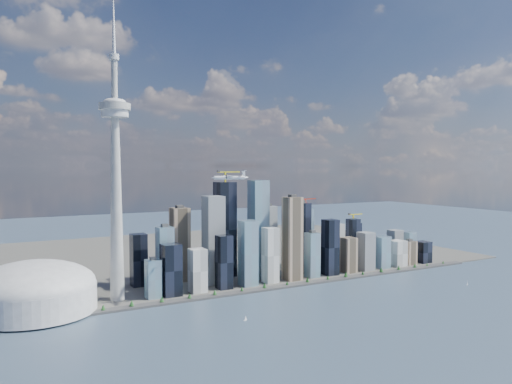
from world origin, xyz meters
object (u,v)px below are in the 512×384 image
airplane (230,177)px  sailboat_east (467,284)px  dome_stadium (35,290)px  sailboat_west (245,319)px  needle_tower (116,173)px

airplane → sailboat_east: bearing=-0.9°
dome_stadium → sailboat_west: (292.55, -204.60, -36.65)m
needle_tower → sailboat_west: size_ratio=63.39×
sailboat_east → sailboat_west: bearing=154.8°
needle_tower → dome_stadium: 241.40m
dome_stadium → needle_tower: bearing=4.1°
dome_stadium → sailboat_west: bearing=-35.0°
dome_stadium → sailboat_east: bearing=-15.2°
needle_tower → dome_stadium: size_ratio=2.75×
needle_tower → airplane: size_ratio=8.27×
airplane → sailboat_west: bearing=-89.4°
dome_stadium → airplane: size_ratio=3.01×
sailboat_west → sailboat_east: bearing=-11.7°
dome_stadium → airplane: bearing=-21.2°
airplane → sailboat_west: airplane is taller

